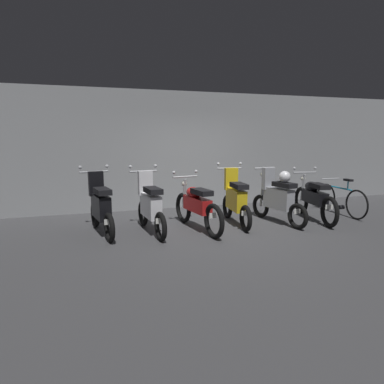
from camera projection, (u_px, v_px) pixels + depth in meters
name	position (u px, v px, depth m)	size (l,w,h in m)	color
ground_plane	(221.00, 230.00, 6.54)	(80.00, 80.00, 0.00)	#424244
back_wall	(187.00, 150.00, 8.64)	(16.00, 0.30, 3.00)	gray
motorbike_slot_0	(101.00, 207.00, 6.22)	(0.59, 1.67, 1.29)	black
motorbike_slot_1	(150.00, 206.00, 6.31)	(0.59, 1.68, 1.29)	black
motorbike_slot_2	(197.00, 205.00, 6.51)	(0.60, 1.94, 1.15)	black
motorbike_slot_3	(235.00, 200.00, 6.94)	(0.59, 1.68, 1.29)	black
motorbike_slot_4	(278.00, 197.00, 7.03)	(0.57, 1.67, 1.18)	black
motorbike_slot_5	(314.00, 198.00, 7.31)	(0.60, 1.94, 1.15)	black
bicycle	(340.00, 200.00, 7.82)	(0.50, 1.73, 0.89)	black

